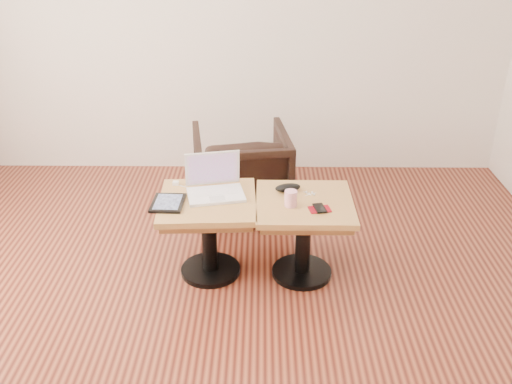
{
  "coord_description": "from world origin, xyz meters",
  "views": [
    {
      "loc": [
        0.21,
        -2.44,
        2.1
      ],
      "look_at": [
        0.18,
        0.59,
        0.58
      ],
      "focal_mm": 40.0,
      "sensor_mm": 36.0,
      "label": 1
    }
  ],
  "objects_px": {
    "side_table_left": "(208,218)",
    "side_table_right": "(304,220)",
    "armchair": "(241,171)",
    "striped_cup": "(291,198)",
    "laptop": "(215,186)"
  },
  "relations": [
    {
      "from": "side_table_left",
      "to": "laptop",
      "type": "bearing_deg",
      "value": 61.95
    },
    {
      "from": "side_table_left",
      "to": "side_table_right",
      "type": "bearing_deg",
      "value": -4.45
    },
    {
      "from": "side_table_left",
      "to": "laptop",
      "type": "xyz_separation_m",
      "value": [
        0.04,
        0.08,
        0.18
      ]
    },
    {
      "from": "side_table_left",
      "to": "striped_cup",
      "type": "relative_size",
      "value": 6.32
    },
    {
      "from": "side_table_right",
      "to": "striped_cup",
      "type": "bearing_deg",
      "value": -145.04
    },
    {
      "from": "side_table_left",
      "to": "laptop",
      "type": "distance_m",
      "value": 0.2
    },
    {
      "from": "armchair",
      "to": "side_table_left",
      "type": "bearing_deg",
      "value": 70.49
    },
    {
      "from": "striped_cup",
      "to": "armchair",
      "type": "bearing_deg",
      "value": 109.14
    },
    {
      "from": "side_table_left",
      "to": "striped_cup",
      "type": "distance_m",
      "value": 0.53
    },
    {
      "from": "side_table_left",
      "to": "side_table_right",
      "type": "distance_m",
      "value": 0.58
    },
    {
      "from": "armchair",
      "to": "striped_cup",
      "type": "bearing_deg",
      "value": 100.9
    },
    {
      "from": "laptop",
      "to": "striped_cup",
      "type": "distance_m",
      "value": 0.48
    },
    {
      "from": "side_table_left",
      "to": "side_table_right",
      "type": "relative_size",
      "value": 1.04
    },
    {
      "from": "side_table_right",
      "to": "striped_cup",
      "type": "xyz_separation_m",
      "value": [
        -0.09,
        -0.06,
        0.18
      ]
    },
    {
      "from": "side_table_left",
      "to": "side_table_right",
      "type": "xyz_separation_m",
      "value": [
        0.58,
        -0.02,
        0.0
      ]
    }
  ]
}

